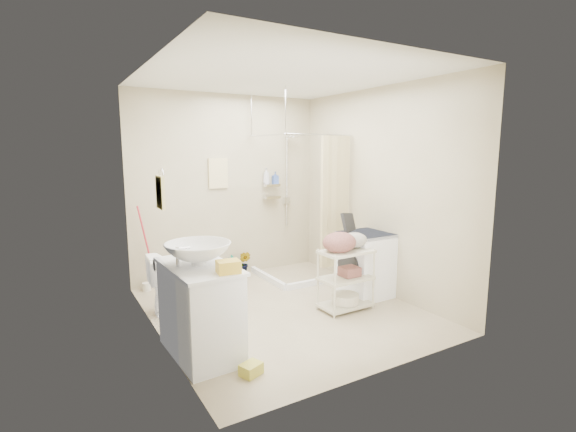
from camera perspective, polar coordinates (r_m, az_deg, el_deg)
name	(u,v)px	position (r m, az deg, el deg)	size (l,w,h in m)	color
floor	(283,309)	(4.94, -0.66, -12.66)	(3.20, 3.20, 0.00)	tan
ceiling	(283,76)	(4.65, -0.72, 18.60)	(2.80, 3.20, 0.04)	silver
wall_back	(228,187)	(6.06, -8.21, 3.97)	(2.80, 0.04, 2.60)	#BAB090
wall_front	(384,218)	(3.34, 13.04, -0.29)	(2.80, 0.04, 2.60)	#BAB090
wall_left	(154,207)	(4.12, -17.88, 1.24)	(0.04, 3.20, 2.60)	#BAB090
wall_right	(378,192)	(5.45, 12.24, 3.29)	(0.04, 3.20, 2.60)	#BAB090
vanity	(200,310)	(3.89, -11.93, -12.43)	(0.53, 0.94, 0.83)	silver
sink	(198,254)	(3.74, -12.20, -5.06)	(0.58, 0.58, 0.20)	silver
counter_basket	(228,267)	(3.47, -8.16, -6.88)	(0.19, 0.14, 0.10)	gold
floor_basket	(251,367)	(3.65, -5.08, -19.87)	(0.25, 0.19, 0.13)	gold
toilet	(179,282)	(4.96, -14.70, -8.76)	(0.38, 0.66, 0.67)	white
mop	(144,249)	(5.70, -19.04, -4.26)	(0.11, 0.11, 1.13)	red
potted_plant_a	(233,267)	(6.09, -7.55, -6.89)	(0.17, 0.12, 0.33)	brown
potted_plant_b	(244,263)	(6.17, -6.07, -6.45)	(0.20, 0.16, 0.37)	brown
hanging_towel	(218,173)	(5.97, -9.52, 5.79)	(0.28, 0.03, 0.42)	beige
towel_ring	(160,190)	(3.91, -17.07, 3.40)	(0.04, 0.22, 0.34)	#FEF2A0
tp_holder	(160,264)	(4.29, -17.12, -6.34)	(0.08, 0.12, 0.14)	white
shower	(298,205)	(5.98, 1.42, 1.58)	(1.10, 1.10, 2.10)	white
shampoo_bottle_a	(266,176)	(6.24, -2.99, 5.48)	(0.09, 0.09, 0.24)	silver
shampoo_bottle_b	(275,178)	(6.30, -1.75, 5.27)	(0.08, 0.08, 0.18)	#355099
washing_machine	(366,264)	(5.37, 10.57, -6.50)	(0.55, 0.57, 0.81)	white
laundry_rack	(346,274)	(4.87, 7.93, -7.84)	(0.61, 0.36, 0.84)	beige
ironing_board	(355,253)	(5.33, 9.16, -5.04)	(0.31, 0.09, 1.08)	black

